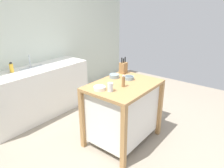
{
  "coord_description": "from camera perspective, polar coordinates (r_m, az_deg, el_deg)",
  "views": [
    {
      "loc": [
        -2.07,
        -1.49,
        1.93
      ],
      "look_at": [
        0.11,
        0.23,
        0.85
      ],
      "focal_mm": 33.59,
      "sensor_mm": 36.0,
      "label": 1
    }
  ],
  "objects": [
    {
      "name": "pepper_grinder",
      "position": [
        2.72,
        3.11,
        0.78
      ],
      "size": [
        0.04,
        0.04,
        0.16
      ],
      "color": "olive",
      "rests_on": "kitchen_island"
    },
    {
      "name": "bowl_stoneware_deep",
      "position": [
        2.64,
        -3.43,
        -1.1
      ],
      "size": [
        0.15,
        0.15,
        0.05
      ],
      "color": "silver",
      "rests_on": "kitchen_island"
    },
    {
      "name": "bowl_ceramic_small",
      "position": [
        3.01,
        4.67,
        1.72
      ],
      "size": [
        0.14,
        0.14,
        0.05
      ],
      "color": "gray",
      "rests_on": "kitchen_island"
    },
    {
      "name": "bowl_ceramic_wide",
      "position": [
        3.07,
        0.61,
        2.22
      ],
      "size": [
        0.14,
        0.14,
        0.05
      ],
      "color": "gray",
      "rests_on": "kitchen_island"
    },
    {
      "name": "sink_faucet",
      "position": [
        3.9,
        -21.5,
        5.87
      ],
      "size": [
        0.02,
        0.02,
        0.22
      ],
      "color": "#B7BCC1",
      "rests_on": "sink_counter"
    },
    {
      "name": "bottle_spray_cleaner",
      "position": [
        3.72,
        -25.7,
        3.99
      ],
      "size": [
        0.06,
        0.06,
        0.17
      ],
      "color": "yellow",
      "rests_on": "sink_counter"
    },
    {
      "name": "sink_counter",
      "position": [
        3.95,
        -19.39,
        -2.11
      ],
      "size": [
        1.88,
        0.6,
        0.88
      ],
      "color": "white",
      "rests_on": "ground"
    },
    {
      "name": "kitchen_island",
      "position": [
        3.01,
        3.01,
        -7.02
      ],
      "size": [
        1.0,
        0.75,
        0.9
      ],
      "color": "#AD7F4C",
      "rests_on": "ground"
    },
    {
      "name": "trash_bin",
      "position": [
        3.65,
        10.08,
        -5.3
      ],
      "size": [
        0.36,
        0.28,
        0.63
      ],
      "color": "#B7B2A8",
      "rests_on": "ground"
    },
    {
      "name": "ground_plane",
      "position": [
        3.19,
        2.02,
        -15.9
      ],
      "size": [
        6.26,
        6.26,
        0.0
      ],
      "primitive_type": "plane",
      "color": "gray",
      "rests_on": "ground"
    },
    {
      "name": "wall_back",
      "position": [
        4.11,
        -21.32,
        11.02
      ],
      "size": [
        5.26,
        0.1,
        2.6
      ],
      "primitive_type": "cube",
      "color": "silver",
      "rests_on": "ground"
    },
    {
      "name": "drinking_cup",
      "position": [
        2.59,
        -0.46,
        -0.85
      ],
      "size": [
        0.07,
        0.07,
        0.11
      ],
      "color": "silver",
      "rests_on": "kitchen_island"
    },
    {
      "name": "knife_block",
      "position": [
        3.26,
        3.1,
        4.5
      ],
      "size": [
        0.11,
        0.09,
        0.25
      ],
      "color": "#9E7042",
      "rests_on": "kitchen_island"
    }
  ]
}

